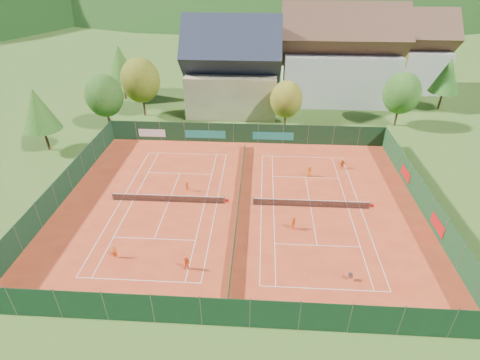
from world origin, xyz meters
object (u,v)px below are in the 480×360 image
player_left_near (115,252)px  player_right_near (294,223)px  player_left_mid (187,264)px  hotel_block_b (403,55)px  hotel_block_a (339,60)px  player_right_far_a (309,171)px  player_left_far (187,186)px  ball_hopper (351,275)px  chalet (232,72)px  player_right_far_b (342,164)px

player_left_near → player_right_near: (16.70, 5.21, 0.04)m
player_left_mid → player_right_near: size_ratio=1.02×
player_left_near → hotel_block_b: bearing=45.4°
player_left_mid → player_right_near: player_left_mid is taller
hotel_block_a → player_right_far_a: (-7.60, -29.27, -6.65)m
hotel_block_b → player_left_far: (-36.28, -41.56, -6.02)m
hotel_block_a → player_right_near: 41.82m
ball_hopper → player_left_far: bearing=141.5°
ball_hopper → player_left_far: player_left_far is taller
player_right_near → player_left_mid: bearing=154.3°
hotel_block_a → ball_hopper: hotel_block_a is taller
hotel_block_a → player_left_mid: bearing=-113.3°
player_left_far → player_right_far_a: bearing=-136.1°
player_right_far_a → chalet: bearing=-79.2°
player_left_mid → player_left_far: 13.04m
hotel_block_a → hotel_block_b: bearing=29.7°
player_right_far_a → player_left_mid: bearing=38.9°
player_left_far → player_right_far_a: player_right_far_a is taller
player_right_far_a → player_right_near: bearing=61.2°
chalet → player_left_mid: bearing=-91.4°
ball_hopper → player_left_mid: player_left_mid is taller
player_left_mid → player_left_far: bearing=109.0°
ball_hopper → player_right_far_a: (-1.89, 17.46, 0.18)m
player_left_mid → player_right_far_a: player_left_mid is taller
player_right_far_b → hotel_block_b: bearing=-118.9°
chalet → player_right_far_a: bearing=-63.9°
player_left_near → chalet: bearing=71.6°
hotel_block_b → player_left_mid: (-33.97, -54.38, -5.87)m
hotel_block_b → player_right_far_a: (-21.60, -37.27, -5.88)m
hotel_block_a → player_right_far_a: hotel_block_a is taller
chalet → player_right_far_a: (11.40, -23.27, -5.89)m
hotel_block_b → player_left_mid: bearing=-122.0°
player_right_far_b → player_left_near: bearing=34.6°
player_left_far → player_right_far_a: 15.29m
hotel_block_a → player_left_far: size_ratio=17.89×
player_left_near → ball_hopper: bearing=-11.1°
hotel_block_a → player_left_mid: hotel_block_a is taller
player_right_near → player_right_far_a: player_right_far_a is taller
ball_hopper → player_left_mid: 14.25m
hotel_block_b → player_right_far_a: 43.48m
player_right_near → player_right_far_a: size_ratio=1.00×
player_left_near → player_right_far_b: player_left_near is taller
player_right_far_a → player_right_far_b: size_ratio=1.18×
chalet → hotel_block_b: size_ratio=0.94×
ball_hopper → player_left_near: bearing=175.9°
hotel_block_a → hotel_block_b: hotel_block_a is taller
chalet → player_left_mid: chalet is taller
hotel_block_a → hotel_block_b: size_ratio=1.25×
player_left_near → player_right_far_a: bearing=32.5°
hotel_block_a → player_left_near: bearing=-120.7°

